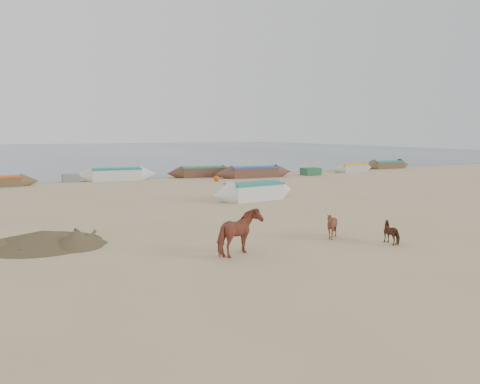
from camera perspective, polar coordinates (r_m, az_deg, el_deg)
name	(u,v)px	position (r m, az deg, el deg)	size (l,w,h in m)	color
ground	(285,229)	(18.51, 5.53, -4.50)	(140.00, 140.00, 0.00)	tan
sea	(63,151)	(97.90, -20.82, 4.68)	(160.00, 160.00, 0.00)	slate
cow_adult	(239,233)	(14.42, -0.11, -5.00)	(0.76, 1.67, 1.41)	brown
calf_front	(332,226)	(16.94, 11.12, -4.05)	(0.78, 0.88, 0.97)	#572F1B
calf_right	(393,232)	(16.84, 18.16, -4.70)	(0.75, 0.65, 0.76)	#532D1B
near_canoe	(254,191)	(26.13, 1.78, 0.09)	(5.31, 1.46, 0.97)	white
debris_pile	(43,237)	(17.36, -22.92, -5.09)	(3.92, 3.92, 0.45)	brown
waterline_canoes	(149,175)	(37.32, -11.03, 2.07)	(58.83, 4.66, 0.96)	brown
beach_clutter	(203,175)	(37.81, -4.59, 2.04)	(45.90, 5.76, 0.64)	#285A37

